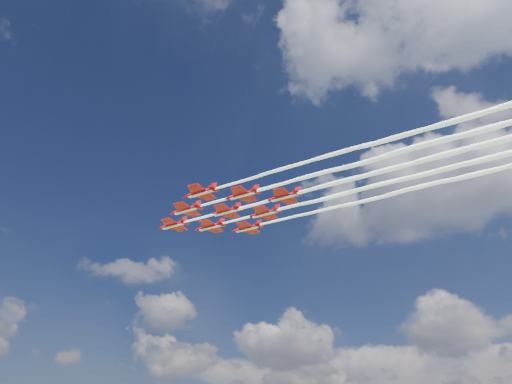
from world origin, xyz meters
TOP-DOWN VIEW (x-y plane):
  - jet_lead at (31.84, 2.87)m, footprint 119.96×16.31m
  - jet_row2_port at (42.79, -3.23)m, footprint 119.96×16.31m
  - jet_row2_starb at (41.54, 10.81)m, footprint 119.96×16.31m
  - jet_row3_port at (53.75, -9.33)m, footprint 119.96×16.31m
  - jet_row3_centre at (52.50, 4.71)m, footprint 119.96×16.31m
  - jet_row3_starb at (51.25, 18.75)m, footprint 119.96×16.31m
  - jet_row4_port at (63.46, -1.39)m, footprint 119.96×16.31m
  - jet_row4_starb at (62.21, 12.65)m, footprint 119.96×16.31m
  - jet_tail at (73.17, 6.55)m, footprint 119.96×16.31m

SIDE VIEW (x-z plane):
  - jet_lead at x=31.84m, z-range 75.58..78.62m
  - jet_row2_port at x=42.79m, z-range 75.58..78.62m
  - jet_row2_starb at x=41.54m, z-range 75.58..78.62m
  - jet_row3_port at x=53.75m, z-range 75.58..78.62m
  - jet_row3_centre at x=52.50m, z-range 75.58..78.62m
  - jet_row3_starb at x=51.25m, z-range 75.58..78.62m
  - jet_row4_port at x=63.46m, z-range 75.58..78.62m
  - jet_row4_starb at x=62.21m, z-range 75.58..78.62m
  - jet_tail at x=73.17m, z-range 75.58..78.62m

